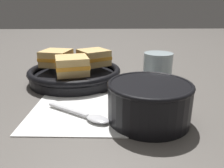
# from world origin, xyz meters

# --- Properties ---
(ground_plane) EXTENTS (4.00, 4.00, 0.00)m
(ground_plane) POSITION_xyz_m (0.00, 0.00, 0.00)
(ground_plane) COLOR #56514C
(napkin) EXTENTS (0.24, 0.21, 0.00)m
(napkin) POSITION_xyz_m (-0.04, -0.01, 0.00)
(napkin) COLOR white
(napkin) RESTS_ON ground_plane
(soup_bowl) EXTENTS (0.16, 0.16, 0.08)m
(soup_bowl) POSITION_xyz_m (0.08, -0.05, 0.04)
(soup_bowl) COLOR black
(soup_bowl) RESTS_ON ground_plane
(spoon) EXTENTS (0.14, 0.10, 0.01)m
(spoon) POSITION_xyz_m (-0.03, -0.05, 0.01)
(spoon) COLOR silver
(spoon) RESTS_ON napkin
(skillet) EXTENTS (0.27, 0.35, 0.04)m
(skillet) POSITION_xyz_m (-0.09, 0.19, 0.02)
(skillet) COLOR black
(skillet) RESTS_ON ground_plane
(sandwich_near_left) EXTENTS (0.10, 0.10, 0.05)m
(sandwich_near_left) POSITION_xyz_m (-0.09, 0.13, 0.06)
(sandwich_near_left) COLOR #DBB26B
(sandwich_near_left) RESTS_ON skillet
(sandwich_near_right) EXTENTS (0.11, 0.11, 0.05)m
(sandwich_near_right) POSITION_xyz_m (-0.03, 0.23, 0.06)
(sandwich_near_right) COLOR #DBB26B
(sandwich_near_right) RESTS_ON skillet
(sandwich_far_left) EXTENTS (0.10, 0.10, 0.05)m
(sandwich_far_left) POSITION_xyz_m (-0.15, 0.22, 0.06)
(sandwich_far_left) COLOR #DBB26B
(sandwich_far_left) RESTS_ON skillet
(drinking_glass) EXTENTS (0.07, 0.07, 0.10)m
(drinking_glass) POSITION_xyz_m (0.13, 0.11, 0.05)
(drinking_glass) COLOR silver
(drinking_glass) RESTS_ON ground_plane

